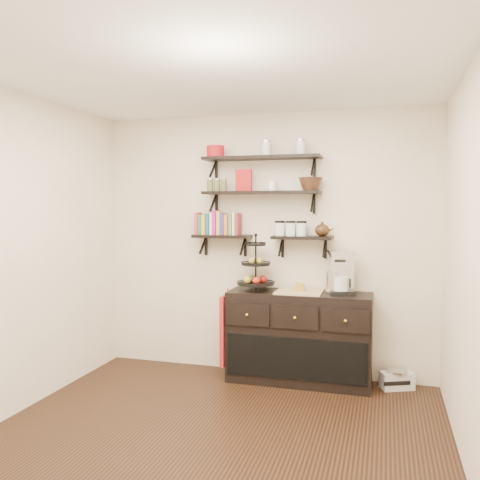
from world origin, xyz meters
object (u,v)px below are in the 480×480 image
(sideboard, at_px, (299,337))
(radio, at_px, (397,380))
(fruit_stand, at_px, (256,272))
(coffee_maker, at_px, (341,273))

(sideboard, distance_m, radio, 1.01)
(fruit_stand, bearing_deg, sideboard, -0.55)
(fruit_stand, bearing_deg, radio, 2.73)
(sideboard, relative_size, radio, 4.13)
(radio, bearing_deg, sideboard, 160.57)
(sideboard, relative_size, coffee_maker, 3.33)
(fruit_stand, xyz_separation_m, coffee_maker, (0.84, 0.02, 0.01))
(sideboard, xyz_separation_m, fruit_stand, (-0.44, 0.00, 0.64))
(coffee_maker, xyz_separation_m, radio, (0.54, 0.04, -1.01))
(fruit_stand, distance_m, coffee_maker, 0.84)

